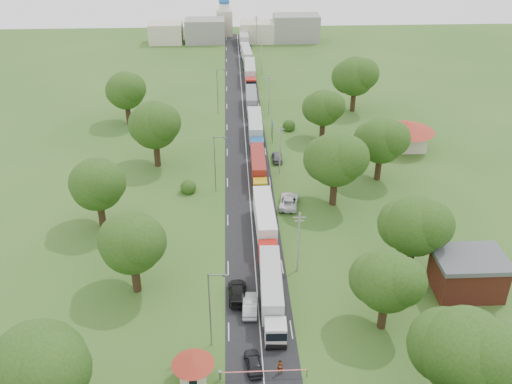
{
  "coord_description": "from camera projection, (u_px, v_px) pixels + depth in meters",
  "views": [
    {
      "loc": [
        -2.81,
        -67.02,
        45.82
      ],
      "look_at": [
        0.83,
        9.16,
        3.0
      ],
      "focal_mm": 40.0,
      "sensor_mm": 36.0,
      "label": 1
    }
  ],
  "objects": [
    {
      "name": "boom_barrier",
      "position": [
        251.0,
        372.0,
        58.66
      ],
      "size": [
        9.22,
        0.35,
        1.18
      ],
      "color": "slate",
      "rests_on": "ground"
    },
    {
      "name": "distant_town",
      "position": [
        240.0,
        30.0,
        175.05
      ],
      "size": [
        52.0,
        8.0,
        8.0
      ],
      "color": "gray",
      "rests_on": "ground"
    },
    {
      "name": "pole_2",
      "position": [
        280.0,
        149.0,
        97.15
      ],
      "size": [
        1.6,
        0.24,
        9.0
      ],
      "color": "gray",
      "rests_on": "ground"
    },
    {
      "name": "guard_booth",
      "position": [
        193.0,
        365.0,
        57.79
      ],
      "size": [
        4.4,
        4.4,
        3.45
      ],
      "color": "beige",
      "rests_on": "ground"
    },
    {
      "name": "car_lane_front",
      "position": [
        253.0,
        363.0,
        60.07
      ],
      "size": [
        2.09,
        4.24,
        1.39
      ],
      "primitive_type": "imported",
      "rotation": [
        0.0,
        0.0,
        3.25
      ],
      "color": "black",
      "rests_on": "ground"
    },
    {
      "name": "truck_7",
      "position": [
        244.0,
        40.0,
        170.42
      ],
      "size": [
        2.64,
        15.09,
        4.19
      ],
      "color": "silver",
      "rests_on": "ground"
    },
    {
      "name": "road",
      "position": [
        248.0,
        177.0,
        98.34
      ],
      "size": [
        8.0,
        200.0,
        0.04
      ],
      "primitive_type": "cube",
      "color": "black",
      "rests_on": "ground"
    },
    {
      "name": "car_lane_rear",
      "position": [
        237.0,
        292.0,
        69.98
      ],
      "size": [
        2.32,
        5.53,
        1.59
      ],
      "primitive_type": "imported",
      "rotation": [
        0.0,
        0.0,
        3.16
      ],
      "color": "black",
      "rests_on": "ground"
    },
    {
      "name": "tree_5",
      "position": [
        381.0,
        140.0,
        94.11
      ],
      "size": [
        8.8,
        8.8,
        11.07
      ],
      "color": "#382616",
      "rests_on": "ground"
    },
    {
      "name": "tree_1",
      "position": [
        464.0,
        350.0,
        51.85
      ],
      "size": [
        9.6,
        9.6,
        12.05
      ],
      "color": "#382616",
      "rests_on": "ground"
    },
    {
      "name": "pedestrian_near",
      "position": [
        280.0,
        367.0,
        59.21
      ],
      "size": [
        0.71,
        0.51,
        1.82
      ],
      "primitive_type": "imported",
      "rotation": [
        0.0,
        0.0,
        0.12
      ],
      "color": "gray",
      "rests_on": "ground"
    },
    {
      "name": "tree_12",
      "position": [
        154.0,
        125.0,
        98.34
      ],
      "size": [
        9.6,
        9.6,
        12.05
      ],
      "color": "#382616",
      "rests_on": "ground"
    },
    {
      "name": "pole_4",
      "position": [
        262.0,
        57.0,
        145.92
      ],
      "size": [
        1.6,
        0.24,
        9.0
      ],
      "color": "gray",
      "rests_on": "ground"
    },
    {
      "name": "car_lane_mid",
      "position": [
        250.0,
        305.0,
        67.94
      ],
      "size": [
        1.94,
        4.94,
        1.6
      ],
      "primitive_type": "imported",
      "rotation": [
        0.0,
        0.0,
        3.09
      ],
      "color": "#A3A6AB",
      "rests_on": "ground"
    },
    {
      "name": "tree_4",
      "position": [
        336.0,
        159.0,
        86.48
      ],
      "size": [
        9.6,
        9.6,
        12.05
      ],
      "color": "#382616",
      "rests_on": "ground"
    },
    {
      "name": "truck_6",
      "position": [
        247.0,
        56.0,
        155.51
      ],
      "size": [
        2.91,
        13.66,
        3.78
      ],
      "color": "#286B29",
      "rests_on": "ground"
    },
    {
      "name": "truck_1",
      "position": [
        265.0,
        222.0,
        81.3
      ],
      "size": [
        2.81,
        15.25,
        4.23
      ],
      "color": "#B31A14",
      "rests_on": "ground"
    },
    {
      "name": "tree_13",
      "position": [
        126.0,
        90.0,
        115.72
      ],
      "size": [
        8.8,
        8.8,
        11.07
      ],
      "color": "#382616",
      "rests_on": "ground"
    },
    {
      "name": "tree_10",
      "position": [
        132.0,
        242.0,
        68.19
      ],
      "size": [
        8.8,
        8.8,
        11.07
      ],
      "color": "#382616",
      "rests_on": "ground"
    },
    {
      "name": "tree_9",
      "position": [
        41.0,
        365.0,
        50.27
      ],
      "size": [
        9.6,
        9.6,
        12.05
      ],
      "color": "#382616",
      "rests_on": "ground"
    },
    {
      "name": "lamp_1",
      "position": [
        216.0,
        161.0,
        91.05
      ],
      "size": [
        2.03,
        0.22,
        10.0
      ],
      "color": "slate",
      "rests_on": "ground"
    },
    {
      "name": "car_verge_near",
      "position": [
        289.0,
        201.0,
        89.37
      ],
      "size": [
        3.89,
        6.46,
        1.68
      ],
      "primitive_type": "imported",
      "rotation": [
        0.0,
        0.0,
        2.95
      ],
      "color": "white",
      "rests_on": "ground"
    },
    {
      "name": "pole_5",
      "position": [
        256.0,
        30.0,
        170.31
      ],
      "size": [
        1.6,
        0.24,
        9.0
      ],
      "color": "gray",
      "rests_on": "ground"
    },
    {
      "name": "tree_11",
      "position": [
        97.0,
        184.0,
        80.96
      ],
      "size": [
        8.8,
        8.8,
        11.07
      ],
      "color": "#382616",
      "rests_on": "ground"
    },
    {
      "name": "truck_4",
      "position": [
        252.0,
        101.0,
        125.17
      ],
      "size": [
        2.48,
        13.51,
        3.74
      ],
      "color": "#BBBBBB",
      "rests_on": "ground"
    },
    {
      "name": "lamp_2",
      "position": [
        218.0,
        89.0,
        121.53
      ],
      "size": [
        2.03,
        0.22,
        10.0
      ],
      "color": "slate",
      "rests_on": "ground"
    },
    {
      "name": "church",
      "position": [
        225.0,
        18.0,
        180.89
      ],
      "size": [
        5.0,
        5.0,
        12.3
      ],
      "color": "beige",
      "rests_on": "ground"
    },
    {
      "name": "house_brick",
      "position": [
        468.0,
        274.0,
        70.26
      ],
      "size": [
        8.6,
        6.6,
        5.2
      ],
      "color": "maroon",
      "rests_on": "ground"
    },
    {
      "name": "pole_3",
      "position": [
        269.0,
        93.0,
        121.54
      ],
      "size": [
        1.6,
        0.24,
        9.0
      ],
      "color": "gray",
      "rests_on": "ground"
    },
    {
      "name": "house_cream",
      "position": [
        406.0,
        131.0,
        106.52
      ],
      "size": [
        10.08,
        10.08,
        5.8
      ],
      "color": "beige",
      "rests_on": "ground"
    },
    {
      "name": "info_sign",
      "position": [
        272.0,
        126.0,
        110.15
      ],
      "size": [
        0.12,
        3.1,
        4.1
      ],
      "color": "slate",
      "rests_on": "ground"
    },
    {
      "name": "lamp_0",
      "position": [
        211.0,
        306.0,
        60.57
      ],
      "size": [
        2.03,
        0.22,
        10.0
      ],
      "color": "slate",
      "rests_on": "ground"
    },
    {
      "name": "tree_6",
      "position": [
        323.0,
        108.0,
        108.93
      ],
      "size": [
        8.0,
        8.0,
        10.1
      ],
      "color": "#382616",
      "rests_on": "ground"
    },
    {
      "name": "car_verge_far",
      "position": [
        277.0,
        157.0,
        103.48
      ],
      "size": [
        1.85,
        4.5,
        1.53
      ],
      "primitive_type": "imported",
      "rotation": [
        0.0,
        0.0,
        3.13
      ],
      "color": "slate",
      "rests_on": "ground"
    },
    {
      "name": "pedestrian_booth",
      "position": [
        200.0,
        382.0,
        57.57
      ],
      "size": [
        1.11,
        1.09,
        1.81
      ],
      "primitive_type": "imported",
      "rotation": [
        0.0,
        0.0,
        -0.73
      ],
      "color": "gray",
      "rests_on": "ground"
    },
    {
      "name": "ground",
      "position": [
        253.0,
        242.0,
        80.92
      ],
      "size": [
        260.0,
        260.0,
        0.0
      ],
      "primitive_type": "plane",
      "color": "#2D541C",
      "rests_on": "ground"
    },
    {
      "name": "tree_7",
      "position": [
        355.0,
        76.0,
        121.77
      ],
      "size": [
        9.6,
        9.6,
        12.05
      ],
      "color": "#382616",
      "rests_on": "ground"
    },
    {
      "name": "truck_3",
      "position": [
        255.0,
        129.0,
        110.93
      ],
      "size": [
        2.78,
        15.08,
        4.18
      ],
      "color": "#185495",
      "rests_on": "ground"
    },
    {
      "name": "tree_2",
      "position": [
        387.0,
        281.0,
        62.72
      ],
      "size": [
        8.0,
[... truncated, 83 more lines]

